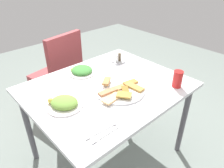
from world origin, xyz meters
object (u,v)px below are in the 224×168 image
salad_plate_rice (82,71)px  condiment_caddy (118,60)px  dining_chair (60,71)px  pide_platter (120,90)px  paper_napkin (103,133)px  fork (106,135)px  salad_plate_greens (64,103)px  soda_can (178,79)px  spoon (101,131)px  dining_table (107,94)px

salad_plate_rice → condiment_caddy: (0.34, -0.06, 0.01)m
dining_chair → pide_platter: (-0.03, -0.90, 0.21)m
paper_napkin → fork: size_ratio=0.79×
pide_platter → salad_plate_greens: 0.39m
pide_platter → salad_plate_rice: (-0.03, 0.40, 0.01)m
salad_plate_greens → condiment_caddy: 0.72m
soda_can → paper_napkin: size_ratio=0.85×
dining_chair → salad_plate_greens: 0.90m
fork → salad_plate_greens: bearing=94.4°
spoon → salad_plate_rice: bearing=68.3°
salad_plate_greens → fork: bearing=-86.4°
dining_table → paper_napkin: (-0.33, -0.35, 0.08)m
soda_can → condiment_caddy: bearing=93.0°
dining_table → fork: fork is taller
fork → soda_can: bearing=2.7°
paper_napkin → condiment_caddy: size_ratio=1.34×
soda_can → condiment_caddy: size_ratio=1.14×
salad_plate_rice → paper_napkin: bearing=-116.3°
paper_napkin → condiment_caddy: (0.66, 0.57, 0.02)m
dining_chair → dining_table: bearing=-93.5°
salad_plate_greens → condiment_caddy: condiment_caddy is taller
salad_plate_rice → fork: (-0.31, -0.65, -0.01)m
salad_plate_rice → fork: 0.72m
dining_table → pide_platter: (0.02, -0.11, 0.09)m
condiment_caddy → pide_platter: bearing=-132.5°
dining_table → dining_chair: size_ratio=1.22×
paper_napkin → fork: bearing=-90.0°
pide_platter → soda_can: size_ratio=2.99×
salad_plate_rice → condiment_caddy: bearing=-9.7°
dining_chair → condiment_caddy: size_ratio=8.46×
dining_table → condiment_caddy: size_ratio=10.33×
salad_plate_greens → spoon: (0.02, -0.33, -0.01)m
soda_can → salad_plate_greens: bearing=154.0°
paper_napkin → pide_platter: bearing=34.1°
salad_plate_greens → salad_plate_rice: (0.34, 0.28, -0.00)m
dining_table → pide_platter: pide_platter is taller
pide_platter → condiment_caddy: condiment_caddy is taller
pide_platter → salad_plate_greens: bearing=162.5°
spoon → condiment_caddy: 0.86m
pide_platter → salad_plate_greens: salad_plate_greens is taller
salad_plate_rice → soda_can: bearing=-59.2°
dining_table → condiment_caddy: (0.33, 0.23, 0.10)m
dining_chair → condiment_caddy: 0.66m
dining_chair → paper_napkin: size_ratio=6.29×
dining_table → salad_plate_rice: bearing=93.3°
spoon → fork: bearing=-84.8°
paper_napkin → dining_table: bearing=46.4°
dining_chair → spoon: bearing=-108.8°
salad_plate_rice → spoon: bearing=-117.0°
paper_napkin → soda_can: bearing=0.5°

